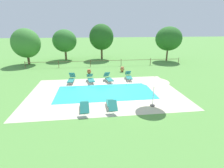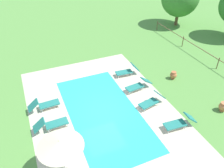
{
  "view_description": "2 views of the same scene",
  "coord_description": "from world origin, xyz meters",
  "px_view_note": "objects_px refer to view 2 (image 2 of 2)",
  "views": [
    {
      "loc": [
        -1.2,
        -14.36,
        5.68
      ],
      "look_at": [
        0.68,
        0.5,
        0.6
      ],
      "focal_mm": 27.36,
      "sensor_mm": 36.0,
      "label": 1
    },
    {
      "loc": [
        10.05,
        -3.67,
        9.82
      ],
      "look_at": [
        -1.58,
        1.3,
        0.81
      ],
      "focal_mm": 36.09,
      "sensor_mm": 36.0,
      "label": 2
    }
  ],
  "objects_px": {
    "sun_lounger_north_near_steps": "(152,101)",
    "sun_lounger_north_mid": "(138,85)",
    "sun_lounger_south_near_corner": "(179,123)",
    "patio_umbrella_open_foreground": "(60,144)",
    "terracotta_urn_near_fence": "(223,106)",
    "sun_lounger_north_far": "(127,71)",
    "sun_lounger_north_end": "(45,104)",
    "terracotta_urn_by_tree": "(173,75)",
    "sun_lounger_south_mid": "(52,124)"
  },
  "relations": [
    {
      "from": "sun_lounger_south_near_corner",
      "to": "patio_umbrella_open_foreground",
      "type": "bearing_deg",
      "value": -87.46
    },
    {
      "from": "sun_lounger_north_far",
      "to": "sun_lounger_south_near_corner",
      "type": "height_order",
      "value": "sun_lounger_north_far"
    },
    {
      "from": "sun_lounger_south_near_corner",
      "to": "terracotta_urn_by_tree",
      "type": "height_order",
      "value": "sun_lounger_south_near_corner"
    },
    {
      "from": "terracotta_urn_near_fence",
      "to": "sun_lounger_south_mid",
      "type": "bearing_deg",
      "value": -104.77
    },
    {
      "from": "sun_lounger_north_near_steps",
      "to": "terracotta_urn_near_fence",
      "type": "relative_size",
      "value": 3.11
    },
    {
      "from": "sun_lounger_north_far",
      "to": "terracotta_urn_by_tree",
      "type": "distance_m",
      "value": 3.58
    },
    {
      "from": "sun_lounger_north_mid",
      "to": "sun_lounger_south_near_corner",
      "type": "xyz_separation_m",
      "value": [
        4.24,
        0.43,
        0.01
      ]
    },
    {
      "from": "terracotta_urn_near_fence",
      "to": "patio_umbrella_open_foreground",
      "type": "bearing_deg",
      "value": -87.78
    },
    {
      "from": "sun_lounger_north_mid",
      "to": "terracotta_urn_by_tree",
      "type": "xyz_separation_m",
      "value": [
        -0.17,
        3.18,
        -0.03
      ]
    },
    {
      "from": "sun_lounger_north_end",
      "to": "patio_umbrella_open_foreground",
      "type": "relative_size",
      "value": 0.87
    },
    {
      "from": "sun_lounger_north_end",
      "to": "terracotta_urn_by_tree",
      "type": "bearing_deg",
      "value": 88.13
    },
    {
      "from": "sun_lounger_north_far",
      "to": "sun_lounger_south_mid",
      "type": "height_order",
      "value": "sun_lounger_north_far"
    },
    {
      "from": "sun_lounger_north_near_steps",
      "to": "sun_lounger_south_mid",
      "type": "xyz_separation_m",
      "value": [
        -0.49,
        -6.43,
        -0.01
      ]
    },
    {
      "from": "sun_lounger_north_far",
      "to": "terracotta_urn_near_fence",
      "type": "distance_m",
      "value": 7.24
    },
    {
      "from": "sun_lounger_south_near_corner",
      "to": "sun_lounger_north_far",
      "type": "bearing_deg",
      "value": -177.22
    },
    {
      "from": "sun_lounger_south_mid",
      "to": "terracotta_urn_by_tree",
      "type": "distance_m",
      "value": 9.76
    },
    {
      "from": "sun_lounger_north_end",
      "to": "patio_umbrella_open_foreground",
      "type": "xyz_separation_m",
      "value": [
        5.03,
        0.11,
        1.7
      ]
    },
    {
      "from": "sun_lounger_north_mid",
      "to": "sun_lounger_south_mid",
      "type": "xyz_separation_m",
      "value": [
        1.42,
        -6.45,
        0.01
      ]
    },
    {
      "from": "sun_lounger_north_end",
      "to": "sun_lounger_south_mid",
      "type": "xyz_separation_m",
      "value": [
        1.91,
        0.09,
        -0.0
      ]
    },
    {
      "from": "sun_lounger_south_near_corner",
      "to": "sun_lounger_north_end",
      "type": "bearing_deg",
      "value": -124.17
    },
    {
      "from": "sun_lounger_north_mid",
      "to": "sun_lounger_north_end",
      "type": "bearing_deg",
      "value": -94.29
    },
    {
      "from": "sun_lounger_north_far",
      "to": "sun_lounger_south_near_corner",
      "type": "distance_m",
      "value": 6.28
    },
    {
      "from": "sun_lounger_north_mid",
      "to": "patio_umbrella_open_foreground",
      "type": "height_order",
      "value": "patio_umbrella_open_foreground"
    },
    {
      "from": "sun_lounger_north_end",
      "to": "sun_lounger_south_mid",
      "type": "distance_m",
      "value": 1.91
    },
    {
      "from": "sun_lounger_north_far",
      "to": "sun_lounger_south_mid",
      "type": "bearing_deg",
      "value": -62.28
    },
    {
      "from": "sun_lounger_north_near_steps",
      "to": "sun_lounger_south_near_corner",
      "type": "height_order",
      "value": "sun_lounger_north_near_steps"
    },
    {
      "from": "sun_lounger_north_mid",
      "to": "terracotta_urn_by_tree",
      "type": "relative_size",
      "value": 3.37
    },
    {
      "from": "sun_lounger_north_far",
      "to": "terracotta_urn_near_fence",
      "type": "xyz_separation_m",
      "value": [
        6.18,
        3.77,
        -0.04
      ]
    },
    {
      "from": "sun_lounger_north_near_steps",
      "to": "sun_lounger_north_end",
      "type": "xyz_separation_m",
      "value": [
        -2.4,
        -6.52,
        -0.01
      ]
    },
    {
      "from": "sun_lounger_north_mid",
      "to": "sun_lounger_north_far",
      "type": "xyz_separation_m",
      "value": [
        -2.04,
        0.12,
        0.02
      ]
    },
    {
      "from": "sun_lounger_north_end",
      "to": "sun_lounger_north_mid",
      "type": "bearing_deg",
      "value": 85.71
    },
    {
      "from": "sun_lounger_north_end",
      "to": "sun_lounger_south_mid",
      "type": "height_order",
      "value": "sun_lounger_north_end"
    },
    {
      "from": "patio_umbrella_open_foreground",
      "to": "terracotta_urn_near_fence",
      "type": "relative_size",
      "value": 3.59
    },
    {
      "from": "sun_lounger_south_near_corner",
      "to": "terracotta_urn_near_fence",
      "type": "distance_m",
      "value": 3.47
    },
    {
      "from": "sun_lounger_north_mid",
      "to": "sun_lounger_south_near_corner",
      "type": "distance_m",
      "value": 4.26
    },
    {
      "from": "sun_lounger_north_mid",
      "to": "sun_lounger_south_mid",
      "type": "height_order",
      "value": "sun_lounger_south_mid"
    },
    {
      "from": "patio_umbrella_open_foreground",
      "to": "sun_lounger_south_near_corner",
      "type": "bearing_deg",
      "value": 92.54
    },
    {
      "from": "sun_lounger_north_far",
      "to": "sun_lounger_north_end",
      "type": "xyz_separation_m",
      "value": [
        1.55,
        -6.66,
        -0.02
      ]
    },
    {
      "from": "sun_lounger_north_near_steps",
      "to": "sun_lounger_south_mid",
      "type": "distance_m",
      "value": 6.45
    },
    {
      "from": "sun_lounger_north_mid",
      "to": "sun_lounger_north_far",
      "type": "distance_m",
      "value": 2.04
    },
    {
      "from": "sun_lounger_north_mid",
      "to": "sun_lounger_south_mid",
      "type": "relative_size",
      "value": 1.03
    },
    {
      "from": "sun_lounger_north_mid",
      "to": "terracotta_urn_by_tree",
      "type": "height_order",
      "value": "sun_lounger_north_mid"
    },
    {
      "from": "sun_lounger_north_mid",
      "to": "terracotta_urn_near_fence",
      "type": "bearing_deg",
      "value": 43.22
    },
    {
      "from": "sun_lounger_north_end",
      "to": "terracotta_urn_near_fence",
      "type": "relative_size",
      "value": 3.12
    },
    {
      "from": "sun_lounger_north_mid",
      "to": "patio_umbrella_open_foreground",
      "type": "bearing_deg",
      "value": -54.74
    },
    {
      "from": "sun_lounger_north_far",
      "to": "sun_lounger_south_mid",
      "type": "distance_m",
      "value": 7.42
    },
    {
      "from": "sun_lounger_north_near_steps",
      "to": "sun_lounger_north_mid",
      "type": "height_order",
      "value": "sun_lounger_north_near_steps"
    },
    {
      "from": "sun_lounger_north_end",
      "to": "terracotta_urn_by_tree",
      "type": "distance_m",
      "value": 9.72
    },
    {
      "from": "sun_lounger_north_near_steps",
      "to": "sun_lounger_north_mid",
      "type": "xyz_separation_m",
      "value": [
        -1.91,
        0.02,
        -0.02
      ]
    },
    {
      "from": "patio_umbrella_open_foreground",
      "to": "sun_lounger_south_mid",
      "type": "bearing_deg",
      "value": -179.57
    }
  ]
}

